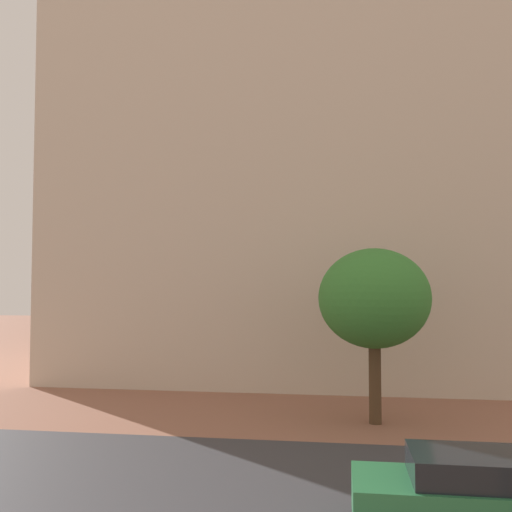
% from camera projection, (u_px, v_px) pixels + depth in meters
% --- Properties ---
extents(ground_plane, '(120.00, 120.00, 0.00)m').
position_uv_depth(ground_plane, '(266.00, 456.00, 14.50)').
color(ground_plane, '#93604C').
extents(street_asphalt_strip, '(120.00, 7.86, 0.00)m').
position_uv_depth(street_asphalt_strip, '(250.00, 491.00, 12.03)').
color(street_asphalt_strip, '#38383D').
rests_on(street_asphalt_strip, ground_plane).
extents(landmark_building, '(24.53, 15.42, 37.05)m').
position_uv_depth(landmark_building, '(316.00, 161.00, 30.35)').
color(landmark_building, beige).
rests_on(landmark_building, ground_plane).
extents(car_green, '(4.53, 1.92, 1.47)m').
position_uv_depth(car_green, '(486.00, 498.00, 9.72)').
color(car_green, '#287042').
rests_on(car_green, ground_plane).
extents(tree_curb_far, '(3.53, 3.53, 5.53)m').
position_uv_depth(tree_curb_far, '(374.00, 299.00, 18.02)').
color(tree_curb_far, '#4C3823').
rests_on(tree_curb_far, ground_plane).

